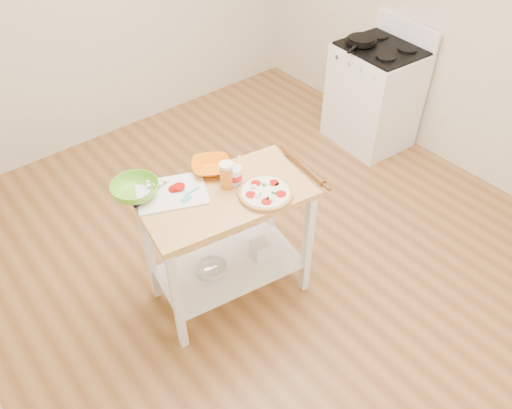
{
  "coord_description": "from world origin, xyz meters",
  "views": [
    {
      "loc": [
        -1.73,
        -1.91,
        2.79
      ],
      "look_at": [
        -0.3,
        -0.17,
        0.76
      ],
      "focal_mm": 35.0,
      "sensor_mm": 36.0,
      "label": 1
    }
  ],
  "objects": [
    {
      "name": "beer_pint",
      "position": [
        -0.42,
        -0.05,
        0.98
      ],
      "size": [
        0.08,
        0.08,
        0.17
      ],
      "color": "orange",
      "rests_on": "prep_island"
    },
    {
      "name": "rolling_pin",
      "position": [
        0.03,
        -0.23,
        0.92
      ],
      "size": [
        0.1,
        0.39,
        0.05
      ],
      "primitive_type": "cylinder",
      "rotation": [
        1.57,
        0.0,
        -0.14
      ],
      "color": "brown",
      "rests_on": "prep_island"
    },
    {
      "name": "cutting_board",
      "position": [
        -0.71,
        0.1,
        0.91
      ],
      "size": [
        0.49,
        0.44,
        0.04
      ],
      "rotation": [
        0.0,
        0.0,
        -0.42
      ],
      "color": "white",
      "rests_on": "prep_island"
    },
    {
      "name": "green_bowl",
      "position": [
        -0.88,
        0.21,
        0.94
      ],
      "size": [
        0.31,
        0.31,
        0.09
      ],
      "primitive_type": "imported",
      "rotation": [
        0.0,
        0.0,
        0.14
      ],
      "color": "#6DC52A",
      "rests_on": "prep_island"
    },
    {
      "name": "yogurt_tub",
      "position": [
        -0.37,
        -0.06,
        0.96
      ],
      "size": [
        0.1,
        0.1,
        0.2
      ],
      "color": "white",
      "rests_on": "prep_island"
    },
    {
      "name": "orange_bowl",
      "position": [
        -0.41,
        0.13,
        0.93
      ],
      "size": [
        0.32,
        0.32,
        0.06
      ],
      "primitive_type": "imported",
      "rotation": [
        0.0,
        0.0,
        -0.54
      ],
      "color": "orange",
      "rests_on": "prep_island"
    },
    {
      "name": "room_shell",
      "position": [
        0.0,
        0.0,
        1.35
      ],
      "size": [
        4.04,
        4.54,
        2.74
      ],
      "color": "olive",
      "rests_on": "ground"
    },
    {
      "name": "spatula",
      "position": [
        -0.65,
        0.01,
        0.92
      ],
      "size": [
        0.15,
        0.07,
        0.01
      ],
      "rotation": [
        0.0,
        0.0,
        0.15
      ],
      "color": "#37D2C7",
      "rests_on": "cutting_board"
    },
    {
      "name": "gas_stove",
      "position": [
        1.69,
        0.54,
        0.47
      ],
      "size": [
        0.65,
        0.74,
        1.11
      ],
      "rotation": [
        0.0,
        0.0,
        -0.08
      ],
      "color": "white",
      "rests_on": "ground"
    },
    {
      "name": "pizza",
      "position": [
        -0.3,
        -0.26,
        0.92
      ],
      "size": [
        0.32,
        0.32,
        0.05
      ],
      "rotation": [
        0.0,
        0.0,
        0.03
      ],
      "color": "tan",
      "rests_on": "prep_island"
    },
    {
      "name": "knife",
      "position": [
        -0.85,
        0.14,
        0.92
      ],
      "size": [
        0.26,
        0.1,
        0.01
      ],
      "rotation": [
        0.0,
        0.0,
        0.26
      ],
      "color": "silver",
      "rests_on": "cutting_board"
    },
    {
      "name": "prep_island",
      "position": [
        -0.47,
        -0.1,
        0.64
      ],
      "size": [
        1.08,
        0.71,
        0.9
      ],
      "rotation": [
        0.0,
        0.0,
        -0.17
      ],
      "color": "tan",
      "rests_on": "ground"
    },
    {
      "name": "shelf_glass_bowl",
      "position": [
        -0.59,
        -0.07,
        0.29
      ],
      "size": [
        0.22,
        0.22,
        0.06
      ],
      "primitive_type": "imported",
      "rotation": [
        0.0,
        0.0,
        0.11
      ],
      "color": "silver",
      "rests_on": "prep_island"
    },
    {
      "name": "skillet",
      "position": [
        1.59,
        0.69,
        0.98
      ],
      "size": [
        0.4,
        0.26,
        0.03
      ],
      "rotation": [
        0.0,
        0.0,
        0.33
      ],
      "color": "black",
      "rests_on": "gas_stove"
    },
    {
      "name": "shelf_bin",
      "position": [
        -0.24,
        -0.15,
        0.32
      ],
      "size": [
        0.13,
        0.13,
        0.11
      ],
      "primitive_type": "cube",
      "rotation": [
        0.0,
        0.0,
        -0.17
      ],
      "color": "white",
      "rests_on": "prep_island"
    }
  ]
}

